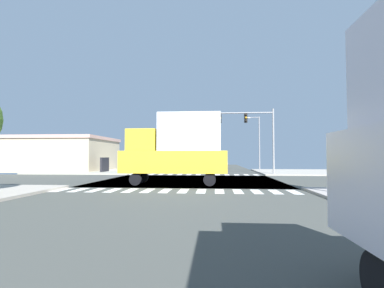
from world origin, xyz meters
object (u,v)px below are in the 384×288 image
object	(u,v)px
suv_queued_2	(186,160)
sedan_middle_1	(183,160)
suv_outer_4	(193,159)
suv_crossing_1	(197,159)
sedan_inner_2	(174,161)
bank_building	(59,154)
box_truck_leading_2	(178,147)
street_lamp	(257,138)
traffic_signal_mast	(250,126)
pickup_farside_1	(180,160)

from	to	relation	value
suv_queued_2	sedan_middle_1	xyz separation A→B (m)	(-3.00, 24.32, -0.28)
sedan_middle_1	suv_outer_4	size ratio (longest dim) A/B	0.93
suv_crossing_1	sedan_inner_2	size ratio (longest dim) A/B	1.07
bank_building	box_truck_leading_2	distance (m)	25.35
box_truck_leading_2	sedan_inner_2	xyz separation A→B (m)	(-4.43, 29.07, -1.45)
suv_queued_2	suv_outer_4	world-z (taller)	same
street_lamp	sedan_middle_1	xyz separation A→B (m)	(-12.47, 26.09, -3.19)
street_lamp	suv_outer_4	world-z (taller)	street_lamp
bank_building	suv_crossing_1	distance (m)	31.55
suv_outer_4	box_truck_leading_2	bearing A→B (deg)	92.44
traffic_signal_mast	pickup_farside_1	world-z (taller)	traffic_signal_mast
box_truck_leading_2	sedan_middle_1	size ratio (longest dim) A/B	1.67
pickup_farside_1	suv_queued_2	distance (m)	18.45
box_truck_leading_2	sedan_inner_2	world-z (taller)	box_truck_leading_2
sedan_inner_2	suv_crossing_1	bearing A→B (deg)	-101.27
bank_building	sedan_inner_2	xyz separation A→B (m)	(13.91, 11.57, -1.12)
suv_crossing_1	sedan_middle_1	bearing A→B (deg)	-2.67
traffic_signal_mast	suv_outer_4	distance (m)	24.09
suv_crossing_1	sedan_inner_2	distance (m)	15.35
suv_crossing_1	suv_queued_2	world-z (taller)	same
street_lamp	suv_queued_2	distance (m)	10.07
sedan_middle_1	suv_outer_4	xyz separation A→B (m)	(3.00, -10.72, 0.28)
street_lamp	suv_crossing_1	distance (m)	27.78
traffic_signal_mast	street_lamp	xyz separation A→B (m)	(1.76, 7.15, -0.80)
box_truck_leading_2	suv_queued_2	bearing A→B (deg)	4.11
suv_outer_4	sedan_inner_2	world-z (taller)	suv_outer_4
suv_queued_2	sedan_inner_2	xyz separation A→B (m)	(-3.00, 9.13, -0.28)
pickup_farside_1	suv_outer_4	xyz separation A→B (m)	(3.00, -4.61, 0.10)
pickup_farside_1	suv_outer_4	bearing A→B (deg)	123.06
traffic_signal_mast	pickup_farside_1	size ratio (longest dim) A/B	1.36
suv_queued_2	traffic_signal_mast	bearing A→B (deg)	130.86
street_lamp	suv_queued_2	size ratio (longest dim) A/B	1.54
street_lamp	box_truck_leading_2	bearing A→B (deg)	-113.87
bank_building	suv_outer_4	size ratio (longest dim) A/B	3.22
suv_crossing_1	suv_queued_2	size ratio (longest dim) A/B	1.00
street_lamp	sedan_inner_2	world-z (taller)	street_lamp
suv_crossing_1	suv_queued_2	xyz separation A→B (m)	(0.00, -24.18, 0.00)
bank_building	sedan_middle_1	xyz separation A→B (m)	(13.91, 26.76, -1.12)
bank_building	street_lamp	bearing A→B (deg)	1.47
sedan_middle_1	bank_building	bearing A→B (deg)	62.54
pickup_farside_1	suv_queued_2	size ratio (longest dim) A/B	1.11
pickup_farside_1	suv_queued_2	xyz separation A→B (m)	(3.00, -18.21, 0.10)
sedan_inner_2	bank_building	bearing A→B (deg)	39.77
suv_crossing_1	sedan_middle_1	xyz separation A→B (m)	(-3.00, 0.14, -0.28)
suv_outer_4	suv_queued_2	bearing A→B (deg)	90.00
pickup_farside_1	sedan_inner_2	bearing A→B (deg)	90.00
suv_queued_2	box_truck_leading_2	world-z (taller)	box_truck_leading_2
bank_building	suv_crossing_1	bearing A→B (deg)	57.58
suv_crossing_1	suv_outer_4	xyz separation A→B (m)	(0.00, -10.58, 0.00)
traffic_signal_mast	bank_building	world-z (taller)	traffic_signal_mast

